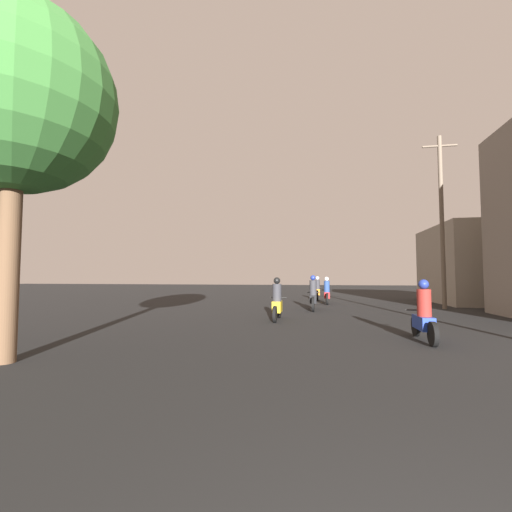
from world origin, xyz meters
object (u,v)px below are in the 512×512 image
at_px(motorcycle_red, 327,293).
at_px(street_tree, 16,98).
at_px(motorcycle_yellow, 277,303).
at_px(utility_pole_far, 442,218).
at_px(motorcycle_orange, 318,290).
at_px(motorcycle_black, 313,296).
at_px(building_right_far, 482,264).
at_px(motorcycle_blue, 424,317).

height_order(motorcycle_red, street_tree, street_tree).
relative_size(motorcycle_yellow, street_tree, 0.28).
bearing_deg(utility_pole_far, motorcycle_orange, 138.91).
bearing_deg(motorcycle_red, motorcycle_black, -104.63).
relative_size(motorcycle_yellow, utility_pole_far, 0.22).
bearing_deg(motorcycle_red, building_right_far, 9.30).
relative_size(motorcycle_yellow, motorcycle_orange, 0.95).
bearing_deg(street_tree, motorcycle_yellow, 58.73).
bearing_deg(motorcycle_red, motorcycle_yellow, -108.13).
distance_m(motorcycle_blue, utility_pole_far, 10.29).
relative_size(motorcycle_blue, motorcycle_black, 0.94).
bearing_deg(motorcycle_yellow, motorcycle_red, 66.89).
height_order(motorcycle_red, building_right_far, building_right_far).
bearing_deg(motorcycle_red, motorcycle_orange, 95.48).
relative_size(motorcycle_red, motorcycle_orange, 1.03).
bearing_deg(street_tree, motorcycle_red, 67.18).
xyz_separation_m(motorcycle_yellow, motorcycle_red, (1.94, 7.66, -0.01)).
xyz_separation_m(motorcycle_blue, motorcycle_yellow, (-3.98, 3.31, 0.03)).
distance_m(motorcycle_black, building_right_far, 11.46).
distance_m(motorcycle_blue, motorcycle_red, 11.16).
distance_m(motorcycle_yellow, motorcycle_black, 4.06).
relative_size(motorcycle_black, building_right_far, 0.30).
bearing_deg(building_right_far, motorcycle_orange, 173.55).
xyz_separation_m(motorcycle_blue, motorcycle_black, (-2.75, 7.18, 0.05)).
xyz_separation_m(motorcycle_black, motorcycle_red, (0.72, 3.78, -0.03)).
height_order(motorcycle_orange, building_right_far, building_right_far).
distance_m(motorcycle_blue, motorcycle_orange, 14.39).
xyz_separation_m(building_right_far, utility_pole_far, (-3.49, -4.17, 2.16)).
bearing_deg(utility_pole_far, motorcycle_blue, -111.20).
xyz_separation_m(motorcycle_red, building_right_far, (8.98, 2.11, 1.65)).
relative_size(motorcycle_blue, building_right_far, 0.28).
bearing_deg(utility_pole_far, building_right_far, 50.10).
distance_m(motorcycle_blue, building_right_far, 14.90).
bearing_deg(motorcycle_orange, motorcycle_black, -84.59).
xyz_separation_m(motorcycle_orange, building_right_far, (9.51, -1.08, 1.64)).
height_order(motorcycle_yellow, street_tree, street_tree).
bearing_deg(motorcycle_orange, motorcycle_yellow, -90.47).
distance_m(utility_pole_far, street_tree, 17.05).
bearing_deg(motorcycle_red, street_tree, -116.74).
height_order(motorcycle_black, motorcycle_red, motorcycle_black).
height_order(motorcycle_yellow, building_right_far, building_right_far).
height_order(motorcycle_blue, motorcycle_red, motorcycle_red).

